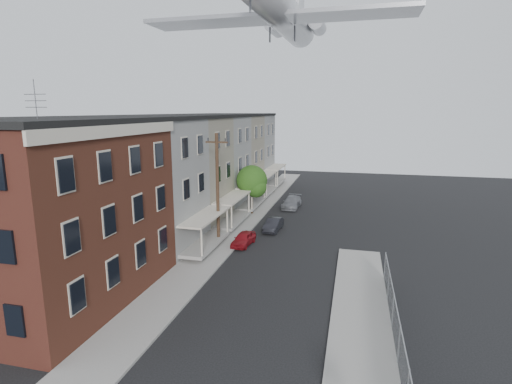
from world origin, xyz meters
The scene contains 17 objects.
sidewalk_left centered at (-5.50, 24.00, 0.06)m, with size 3.00×62.00×0.12m, color gray.
sidewalk_right centered at (5.50, 6.00, 0.06)m, with size 3.00×26.00×0.12m, color gray.
curb_left centered at (-4.05, 24.00, 0.07)m, with size 0.15×62.00×0.14m, color gray.
curb_right centered at (4.05, 6.00, 0.07)m, with size 0.15×26.00×0.14m, color gray.
corner_building centered at (-12.00, 7.00, 5.16)m, with size 10.31×12.30×12.15m.
row_house_a centered at (-11.96, 16.50, 5.13)m, with size 11.98×7.00×10.30m.
row_house_b centered at (-11.96, 23.50, 5.13)m, with size 11.98×7.00×10.30m.
row_house_c centered at (-11.96, 30.50, 5.13)m, with size 11.98×7.00×10.30m.
row_house_d centered at (-11.96, 37.50, 5.13)m, with size 11.98×7.00×10.30m.
row_house_e centered at (-11.96, 44.50, 5.13)m, with size 11.98×7.00×10.30m.
chainlink_fence centered at (7.00, 5.00, 1.00)m, with size 0.06×18.06×1.90m.
utility_pole centered at (-5.60, 18.00, 4.67)m, with size 1.80×0.26×9.00m.
street_tree centered at (-5.27, 27.92, 3.45)m, with size 3.22×3.20×5.20m.
car_near centered at (-3.60, 18.36, 0.54)m, with size 1.28×3.18×1.08m, color maroon.
car_mid centered at (-2.06, 22.87, 0.57)m, with size 1.20×3.44×1.13m, color black.
car_far centered at (-1.80, 31.90, 0.62)m, with size 1.75×4.30×1.25m, color slate.
airplane centered at (-2.60, 28.61, 19.93)m, with size 24.58×28.06×8.16m.
Camera 1 is at (4.79, -11.25, 10.70)m, focal length 28.00 mm.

